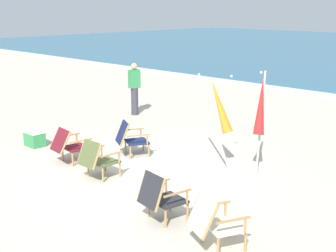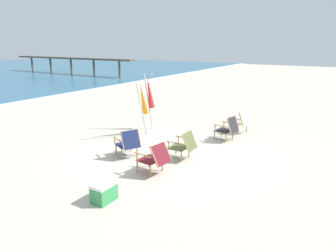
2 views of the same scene
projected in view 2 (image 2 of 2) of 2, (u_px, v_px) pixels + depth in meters
ground_plane at (171, 150)px, 9.09m from camera, size 80.00×80.00×0.00m
beach_chair_front_left at (184, 145)px, 8.29m from camera, size 0.60×0.72×0.80m
beach_chair_far_center at (228, 128)px, 9.90m from camera, size 0.67×0.76×0.82m
beach_chair_front_right at (128, 142)px, 8.47m from camera, size 0.83×0.89×0.81m
beach_chair_back_left at (242, 121)px, 10.82m from camera, size 0.81×0.89×0.80m
beach_chair_back_right at (155, 157)px, 7.38m from camera, size 0.66×0.82×0.78m
umbrella_furled_orange at (143, 99)px, 10.21m from camera, size 0.85×0.34×1.99m
umbrella_furled_red at (150, 93)px, 11.01m from camera, size 0.33×0.44×2.11m
cooler_box at (104, 192)px, 6.11m from camera, size 0.49×0.35×0.40m
pier_distant at (71, 59)px, 30.70m from camera, size 0.90×16.18×1.76m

